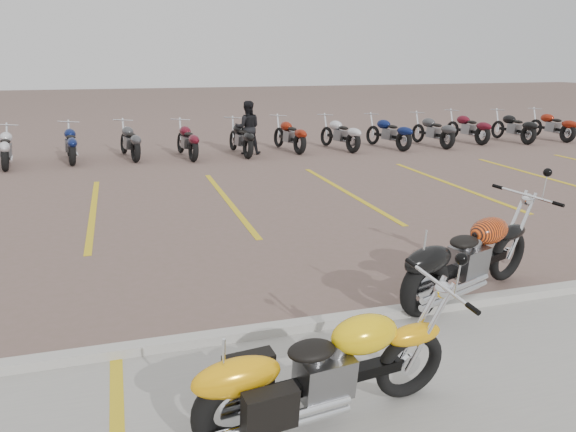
# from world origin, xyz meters

# --- Properties ---
(ground) EXTENTS (100.00, 100.00, 0.00)m
(ground) POSITION_xyz_m (0.00, 0.00, 0.00)
(ground) COLOR brown
(ground) RESTS_ON ground
(curb) EXTENTS (60.00, 0.18, 0.12)m
(curb) POSITION_xyz_m (0.00, -2.00, 0.06)
(curb) COLOR #ADAAA3
(curb) RESTS_ON ground
(parking_stripes) EXTENTS (38.00, 5.50, 0.01)m
(parking_stripes) POSITION_xyz_m (0.00, 4.00, 0.00)
(parking_stripes) COLOR gold
(parking_stripes) RESTS_ON ground
(yellow_cruiser) EXTENTS (2.28, 0.48, 0.94)m
(yellow_cruiser) POSITION_xyz_m (-0.69, -3.57, 0.47)
(yellow_cruiser) COLOR black
(yellow_cruiser) RESTS_ON ground
(flame_cruiser) EXTENTS (2.33, 1.02, 1.01)m
(flame_cruiser) POSITION_xyz_m (1.86, -1.75, 0.50)
(flame_cruiser) COLOR black
(flame_cruiser) RESTS_ON ground
(person_b) EXTENTS (0.91, 0.77, 1.64)m
(person_b) POSITION_xyz_m (1.74, 9.68, 0.82)
(person_b) COLOR black
(person_b) RESTS_ON ground
(bg_bike_row) EXTENTS (22.40, 2.08, 1.10)m
(bg_bike_row) POSITION_xyz_m (2.29, 9.72, 0.55)
(bg_bike_row) COLOR black
(bg_bike_row) RESTS_ON ground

